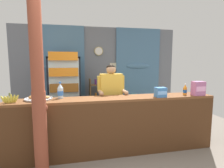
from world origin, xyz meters
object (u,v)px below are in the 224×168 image
at_px(banana_bunch, 10,99).
at_px(drink_fridge, 65,85).
at_px(soda_bottle_water, 60,91).
at_px(pastry_tray, 39,98).
at_px(timber_post, 39,95).
at_px(stall_counter, 116,121).
at_px(shopkeeper, 111,93).
at_px(bottle_shelf_rack, 98,98).
at_px(snack_box_wafer, 198,88).
at_px(snack_box_biscuit, 160,92).
at_px(soda_bottle_orange_soda, 185,90).
at_px(plastic_lawn_chair, 138,108).

bearing_deg(banana_bunch, drink_fridge, 67.67).
distance_m(soda_bottle_water, pastry_tray, 0.36).
distance_m(timber_post, drink_fridge, 2.09).
height_order(stall_counter, timber_post, timber_post).
bearing_deg(shopkeeper, drink_fridge, 128.10).
distance_m(bottle_shelf_rack, snack_box_wafer, 2.62).
xyz_separation_m(timber_post, snack_box_biscuit, (1.97, 0.27, -0.08)).
height_order(soda_bottle_water, pastry_tray, soda_bottle_water).
distance_m(stall_counter, timber_post, 1.34).
bearing_deg(pastry_tray, drink_fridge, 77.69).
bearing_deg(bottle_shelf_rack, banana_bunch, -129.01).
bearing_deg(snack_box_biscuit, shopkeeper, 142.33).
distance_m(drink_fridge, banana_bunch, 1.90).
relative_size(timber_post, banana_bunch, 9.07).
distance_m(timber_post, soda_bottle_orange_soda, 2.55).
bearing_deg(pastry_tray, banana_bunch, -155.61).
height_order(soda_bottle_water, banana_bunch, soda_bottle_water).
height_order(drink_fridge, pastry_tray, drink_fridge).
xyz_separation_m(bottle_shelf_rack, snack_box_wafer, (1.60, -2.01, 0.52)).
xyz_separation_m(stall_counter, soda_bottle_orange_soda, (1.35, 0.08, 0.49)).
xyz_separation_m(stall_counter, pastry_tray, (-1.27, 0.19, 0.42)).
relative_size(soda_bottle_orange_soda, banana_bunch, 0.80).
distance_m(snack_box_wafer, pastry_tray, 2.83).
relative_size(bottle_shelf_rack, pastry_tray, 2.64).
distance_m(pastry_tray, banana_bunch, 0.41).
bearing_deg(timber_post, plastic_lawn_chair, 36.12).
xyz_separation_m(plastic_lawn_chair, snack_box_wafer, (0.73, -1.19, 0.64)).
height_order(soda_bottle_orange_soda, banana_bunch, soda_bottle_orange_soda).
bearing_deg(snack_box_wafer, plastic_lawn_chair, 121.36).
xyz_separation_m(stall_counter, timber_post, (-1.18, -0.29, 0.56)).
distance_m(stall_counter, pastry_tray, 1.35).
xyz_separation_m(snack_box_biscuit, banana_bunch, (-2.44, 0.04, -0.02)).
bearing_deg(plastic_lawn_chair, soda_bottle_water, -151.84).
distance_m(drink_fridge, snack_box_biscuit, 2.49).
xyz_separation_m(timber_post, shopkeeper, (1.21, 0.86, -0.17)).
height_order(soda_bottle_orange_soda, snack_box_biscuit, soda_bottle_orange_soda).
height_order(stall_counter, plastic_lawn_chair, stall_counter).
height_order(plastic_lawn_chair, pastry_tray, pastry_tray).
bearing_deg(snack_box_biscuit, drink_fridge, 133.58).
bearing_deg(soda_bottle_water, shopkeeper, 19.14).
relative_size(plastic_lawn_chair, shopkeeper, 0.55).
bearing_deg(banana_bunch, bottle_shelf_rack, 50.99).
height_order(snack_box_biscuit, pastry_tray, snack_box_biscuit).
bearing_deg(plastic_lawn_chair, shopkeeper, -142.76).
relative_size(soda_bottle_orange_soda, snack_box_wafer, 0.83).
xyz_separation_m(drink_fridge, bottle_shelf_rack, (0.88, 0.21, -0.41)).
bearing_deg(snack_box_biscuit, plastic_lawn_chair, 88.47).
bearing_deg(timber_post, soda_bottle_water, 64.24).
distance_m(soda_bottle_water, soda_bottle_orange_soda, 2.28).
distance_m(timber_post, soda_bottle_water, 0.58).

